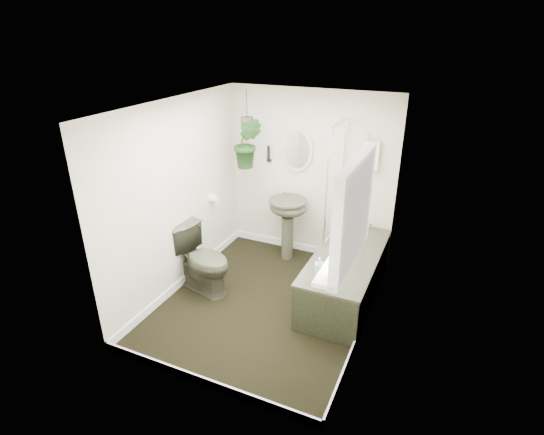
% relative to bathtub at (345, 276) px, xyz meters
% --- Properties ---
extents(floor, '(2.30, 2.80, 0.02)m').
position_rel_bathtub_xyz_m(floor, '(-0.80, -0.50, -0.30)').
color(floor, black).
rests_on(floor, ground).
extents(ceiling, '(2.30, 2.80, 0.02)m').
position_rel_bathtub_xyz_m(ceiling, '(-0.80, -0.50, 2.02)').
color(ceiling, white).
rests_on(ceiling, ground).
extents(wall_back, '(2.30, 0.02, 2.30)m').
position_rel_bathtub_xyz_m(wall_back, '(-0.80, 0.91, 0.86)').
color(wall_back, silver).
rests_on(wall_back, ground).
extents(wall_front, '(2.30, 0.02, 2.30)m').
position_rel_bathtub_xyz_m(wall_front, '(-0.80, -1.91, 0.86)').
color(wall_front, silver).
rests_on(wall_front, ground).
extents(wall_left, '(0.02, 2.80, 2.30)m').
position_rel_bathtub_xyz_m(wall_left, '(-1.96, -0.50, 0.86)').
color(wall_left, silver).
rests_on(wall_left, ground).
extents(wall_right, '(0.02, 2.80, 2.30)m').
position_rel_bathtub_xyz_m(wall_right, '(0.36, -0.50, 0.86)').
color(wall_right, silver).
rests_on(wall_right, ground).
extents(skirting, '(2.30, 2.80, 0.10)m').
position_rel_bathtub_xyz_m(skirting, '(-0.80, -0.50, -0.24)').
color(skirting, white).
rests_on(skirting, floor).
extents(bathtub, '(0.72, 1.72, 0.58)m').
position_rel_bathtub_xyz_m(bathtub, '(0.00, 0.00, 0.00)').
color(bathtub, '#38392B').
rests_on(bathtub, floor).
extents(bath_screen, '(0.04, 0.72, 1.40)m').
position_rel_bathtub_xyz_m(bath_screen, '(-0.33, 0.49, 0.99)').
color(bath_screen, silver).
rests_on(bath_screen, bathtub).
extents(shower_box, '(0.20, 0.10, 0.35)m').
position_rel_bathtub_xyz_m(shower_box, '(0.00, 0.84, 1.26)').
color(shower_box, white).
rests_on(shower_box, wall_back).
extents(oval_mirror, '(0.46, 0.03, 0.62)m').
position_rel_bathtub_xyz_m(oval_mirror, '(-0.99, 0.87, 1.21)').
color(oval_mirror, beige).
rests_on(oval_mirror, wall_back).
extents(wall_sconce, '(0.04, 0.04, 0.22)m').
position_rel_bathtub_xyz_m(wall_sconce, '(-1.39, 0.86, 1.11)').
color(wall_sconce, black).
rests_on(wall_sconce, wall_back).
extents(toilet_roll_holder, '(0.11, 0.11, 0.11)m').
position_rel_bathtub_xyz_m(toilet_roll_holder, '(-1.90, 0.20, 0.61)').
color(toilet_roll_holder, white).
rests_on(toilet_roll_holder, wall_left).
extents(window_recess, '(0.08, 1.00, 0.90)m').
position_rel_bathtub_xyz_m(window_recess, '(0.29, -1.20, 1.36)').
color(window_recess, white).
rests_on(window_recess, wall_right).
extents(window_sill, '(0.18, 1.00, 0.04)m').
position_rel_bathtub_xyz_m(window_sill, '(0.22, -1.20, 0.94)').
color(window_sill, white).
rests_on(window_sill, wall_right).
extents(window_blinds, '(0.01, 0.86, 0.76)m').
position_rel_bathtub_xyz_m(window_blinds, '(0.24, -1.20, 1.36)').
color(window_blinds, white).
rests_on(window_blinds, wall_right).
extents(toilet, '(0.89, 0.66, 0.82)m').
position_rel_bathtub_xyz_m(toilet, '(-1.65, -0.53, 0.12)').
color(toilet, '#38392B').
rests_on(toilet, floor).
extents(pedestal_sink, '(0.59, 0.52, 0.88)m').
position_rel_bathtub_xyz_m(pedestal_sink, '(-0.99, 0.60, 0.15)').
color(pedestal_sink, '#38392B').
rests_on(pedestal_sink, floor).
extents(sill_plant, '(0.25, 0.24, 0.23)m').
position_rel_bathtub_xyz_m(sill_plant, '(0.23, -0.90, 1.08)').
color(sill_plant, black).
rests_on(sill_plant, window_sill).
extents(hanging_plant, '(0.43, 0.38, 0.66)m').
position_rel_bathtub_xyz_m(hanging_plant, '(-1.50, 0.45, 1.34)').
color(hanging_plant, black).
rests_on(hanging_plant, ceiling).
extents(soap_bottle, '(0.12, 0.12, 0.20)m').
position_rel_bathtub_xyz_m(soap_bottle, '(-0.17, -0.54, 0.39)').
color(soap_bottle, black).
rests_on(soap_bottle, bathtub).
extents(hanging_pot, '(0.16, 0.16, 0.12)m').
position_rel_bathtub_xyz_m(hanging_pot, '(-1.50, 0.45, 1.61)').
color(hanging_pot, '#42312B').
rests_on(hanging_pot, ceiling).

